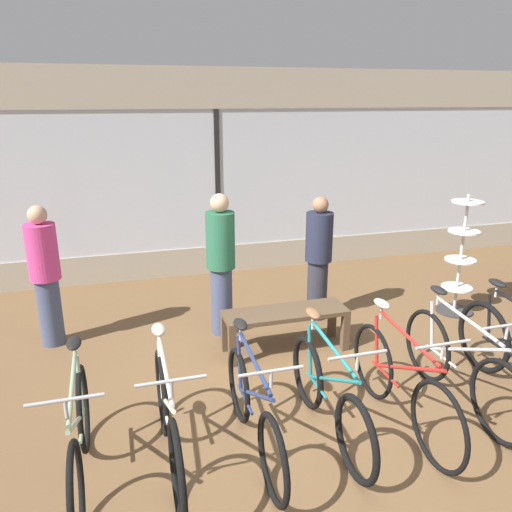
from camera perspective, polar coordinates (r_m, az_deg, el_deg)
name	(u,v)px	position (r m, az deg, el deg)	size (l,w,h in m)	color
ground_plane	(311,413)	(4.83, 6.31, -17.40)	(24.00, 24.00, 0.00)	brown
shop_back_wall	(217,173)	(7.92, -4.46, 9.46)	(12.00, 0.08, 3.20)	#B2A893
bicycle_far_left	(80,441)	(4.05, -19.50, -19.30)	(0.46, 1.69, 1.04)	black
bicycle_left	(168,423)	(4.06, -10.00, -18.25)	(0.46, 1.73, 1.05)	black
bicycle_center_left	(253,412)	(4.16, -0.31, -17.39)	(0.46, 1.65, 1.01)	black
bicycle_center	(329,397)	(4.38, 8.29, -15.69)	(0.46, 1.65, 1.02)	black
bicycle_center_right	(401,385)	(4.61, 16.26, -13.95)	(0.46, 1.75, 1.04)	black
bicycle_right	(460,366)	(5.06, 22.24, -11.59)	(0.46, 1.77, 1.05)	black
accessory_rack	(460,265)	(7.08, 22.25, -0.96)	(0.48, 0.48, 1.61)	#333333
display_bench	(285,318)	(5.66, 3.38, -7.09)	(1.40, 0.44, 0.49)	brown
customer_near_rack	(318,256)	(6.38, 7.15, -0.03)	(0.39, 0.39, 1.61)	#2D2D38
customer_by_window	(45,274)	(6.11, -22.95, -1.89)	(0.40, 0.40, 1.65)	#424C6B
customer_mid_floor	(221,262)	(5.90, -4.04, -0.70)	(0.38, 0.38, 1.73)	#424C6B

